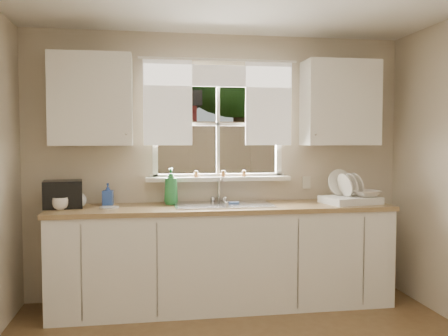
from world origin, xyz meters
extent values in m
cube|color=beige|center=(0.00, 2.00, 0.57)|extent=(3.60, 0.02, 1.15)
cube|color=beige|center=(0.00, 2.00, 2.33)|extent=(3.60, 0.02, 0.35)
cube|color=beige|center=(-1.20, 2.00, 1.65)|extent=(1.20, 0.02, 1.00)
cube|color=beige|center=(1.20, 2.00, 1.65)|extent=(1.20, 0.02, 1.00)
cube|color=white|center=(0.00, 2.02, 1.15)|extent=(1.30, 0.06, 0.05)
cube|color=white|center=(0.00, 2.02, 2.15)|extent=(1.30, 0.06, 0.05)
cube|color=white|center=(-0.60, 2.02, 1.65)|extent=(0.05, 0.06, 1.05)
cube|color=white|center=(0.60, 2.02, 1.65)|extent=(0.05, 0.06, 1.05)
cube|color=white|center=(0.00, 2.02, 1.65)|extent=(0.03, 0.04, 1.00)
cube|color=white|center=(0.00, 2.02, 1.65)|extent=(1.20, 0.04, 0.03)
cube|color=white|center=(0.00, 1.96, 1.13)|extent=(1.38, 0.14, 0.04)
cylinder|color=white|center=(0.00, 1.94, 2.25)|extent=(1.50, 0.02, 0.02)
cube|color=white|center=(-0.48, 1.95, 1.85)|extent=(0.45, 0.02, 0.80)
cube|color=white|center=(0.48, 1.95, 1.85)|extent=(0.45, 0.02, 0.80)
cube|color=white|center=(0.00, 1.95, 2.10)|extent=(1.40, 0.02, 0.20)
cube|color=white|center=(0.00, 1.68, 0.43)|extent=(3.00, 0.62, 0.87)
cube|color=#96774B|center=(0.00, 1.68, 0.89)|extent=(3.04, 0.65, 0.04)
cube|color=white|center=(-1.15, 1.82, 1.85)|extent=(0.70, 0.33, 0.80)
cube|color=white|center=(1.15, 1.82, 1.85)|extent=(0.70, 0.33, 0.80)
cube|color=beige|center=(0.88, 1.99, 1.08)|extent=(0.08, 0.01, 0.12)
cylinder|color=brown|center=(-0.22, 1.94, 1.18)|extent=(0.04, 0.04, 0.06)
cylinder|color=brown|center=(0.04, 1.94, 1.18)|extent=(0.04, 0.04, 0.06)
cylinder|color=brown|center=(0.24, 1.94, 1.18)|extent=(0.04, 0.04, 0.06)
cube|color=#335421|center=(0.00, 7.00, -0.02)|extent=(20.00, 10.00, 0.02)
cube|color=#826448|center=(0.00, 5.00, 0.90)|extent=(8.00, 0.10, 1.80)
cube|color=maroon|center=(-1.20, 8.50, 1.10)|extent=(3.00, 3.00, 2.20)
cube|color=black|center=(-1.20, 8.50, 2.35)|extent=(3.20, 3.20, 0.30)
cylinder|color=#423021|center=(1.40, 8.00, 1.60)|extent=(0.36, 0.36, 3.20)
sphere|color=#214716|center=(1.40, 8.00, 4.00)|extent=(4.00, 4.00, 4.00)
sphere|color=#214716|center=(0.30, 9.50, 4.50)|extent=(3.20, 3.20, 3.20)
cube|color=#B7B7BC|center=(0.00, 1.71, 0.83)|extent=(0.84, 0.46, 0.18)
cube|color=#B7B7BC|center=(0.00, 1.71, 0.92)|extent=(0.88, 0.50, 0.01)
cube|color=#B7B7BC|center=(0.00, 1.71, 0.89)|extent=(0.02, 0.41, 0.14)
cylinder|color=silver|center=(0.00, 1.96, 1.02)|extent=(0.03, 0.03, 0.22)
cylinder|color=silver|center=(0.00, 1.88, 1.13)|extent=(0.02, 0.18, 0.02)
sphere|color=silver|center=(-0.06, 1.96, 0.94)|extent=(0.05, 0.05, 0.05)
sphere|color=silver|center=(0.06, 1.96, 0.94)|extent=(0.05, 0.05, 0.05)
cube|color=white|center=(1.19, 1.65, 0.94)|extent=(0.54, 0.45, 0.06)
cylinder|color=white|center=(1.14, 1.77, 1.09)|extent=(0.27, 0.13, 0.25)
cylinder|color=white|center=(1.13, 1.63, 1.08)|extent=(0.11, 0.23, 0.22)
cylinder|color=white|center=(1.19, 1.65, 1.08)|extent=(0.11, 0.23, 0.22)
cylinder|color=white|center=(1.25, 1.66, 1.08)|extent=(0.11, 0.23, 0.22)
imported|color=silver|center=(1.32, 1.60, 1.00)|extent=(0.28, 0.28, 0.06)
imported|color=#2B8540|center=(-0.46, 1.84, 1.08)|extent=(0.16, 0.16, 0.33)
imported|color=blue|center=(-1.02, 1.85, 1.01)|extent=(0.10, 0.10, 0.20)
imported|color=beige|center=(-1.27, 1.79, 1.00)|extent=(0.15, 0.15, 0.18)
cylinder|color=beige|center=(-1.00, 1.68, 0.92)|extent=(0.17, 0.17, 0.01)
imported|color=white|center=(-1.40, 1.64, 0.96)|extent=(0.17, 0.17, 0.10)
cube|color=black|center=(-1.40, 1.78, 1.03)|extent=(0.36, 0.32, 0.24)
camera|label=1|loc=(-0.66, -2.49, 1.49)|focal=38.00mm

